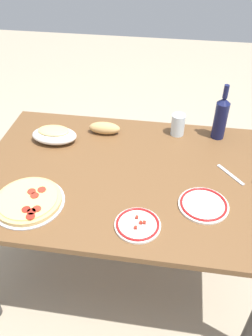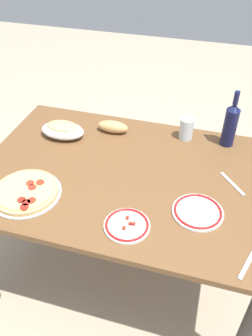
{
  "view_description": "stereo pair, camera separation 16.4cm",
  "coord_description": "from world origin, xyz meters",
  "px_view_note": "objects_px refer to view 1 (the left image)",
  "views": [
    {
      "loc": [
        0.19,
        -1.25,
        1.8
      ],
      "look_at": [
        0.0,
        0.0,
        0.76
      ],
      "focal_mm": 37.2,
      "sensor_mm": 36.0,
      "label": 1
    },
    {
      "loc": [
        0.35,
        -1.22,
        1.8
      ],
      "look_at": [
        0.0,
        0.0,
        0.76
      ],
      "focal_mm": 37.2,
      "sensor_mm": 36.0,
      "label": 2
    }
  ],
  "objects_px": {
    "dining_table": "(126,189)",
    "wine_bottle": "(221,117)",
    "side_plate_near": "(138,225)",
    "side_plate_far": "(204,205)",
    "pepperoni_pizza": "(28,201)",
    "baked_pasta_dish": "(54,134)",
    "water_glass": "(178,125)",
    "bread_loaf": "(105,128)"
  },
  "relations": [
    {
      "from": "side_plate_far",
      "to": "dining_table",
      "type": "bearing_deg",
      "value": 155.13
    },
    {
      "from": "wine_bottle",
      "to": "baked_pasta_dish",
      "type": "bearing_deg",
      "value": -168.72
    },
    {
      "from": "side_plate_far",
      "to": "bread_loaf",
      "type": "relative_size",
      "value": 1.25
    },
    {
      "from": "side_plate_near",
      "to": "bread_loaf",
      "type": "bearing_deg",
      "value": 112.47
    },
    {
      "from": "wine_bottle",
      "to": "side_plate_far",
      "type": "bearing_deg",
      "value": -98.68
    },
    {
      "from": "baked_pasta_dish",
      "to": "wine_bottle",
      "type": "distance_m",
      "value": 0.88
    },
    {
      "from": "dining_table",
      "to": "baked_pasta_dish",
      "type": "height_order",
      "value": "baked_pasta_dish"
    },
    {
      "from": "side_plate_near",
      "to": "pepperoni_pizza",
      "type": "bearing_deg",
      "value": 173.24
    },
    {
      "from": "wine_bottle",
      "to": "water_glass",
      "type": "distance_m",
      "value": 0.23
    },
    {
      "from": "side_plate_near",
      "to": "bread_loaf",
      "type": "xyz_separation_m",
      "value": [
        -0.26,
        0.64,
        0.02
      ]
    },
    {
      "from": "pepperoni_pizza",
      "to": "side_plate_near",
      "type": "bearing_deg",
      "value": -6.76
    },
    {
      "from": "baked_pasta_dish",
      "to": "side_plate_near",
      "type": "bearing_deg",
      "value": -45.74
    },
    {
      "from": "wine_bottle",
      "to": "side_plate_far",
      "type": "relative_size",
      "value": 1.41
    },
    {
      "from": "side_plate_far",
      "to": "water_glass",
      "type": "bearing_deg",
      "value": 103.93
    },
    {
      "from": "dining_table",
      "to": "pepperoni_pizza",
      "type": "xyz_separation_m",
      "value": [
        -0.39,
        -0.26,
        0.12
      ]
    },
    {
      "from": "pepperoni_pizza",
      "to": "bread_loaf",
      "type": "distance_m",
      "value": 0.62
    },
    {
      "from": "wine_bottle",
      "to": "side_plate_near",
      "type": "xyz_separation_m",
      "value": [
        -0.35,
        -0.7,
        -0.11
      ]
    },
    {
      "from": "water_glass",
      "to": "side_plate_near",
      "type": "distance_m",
      "value": 0.71
    },
    {
      "from": "dining_table",
      "to": "baked_pasta_dish",
      "type": "distance_m",
      "value": 0.49
    },
    {
      "from": "dining_table",
      "to": "side_plate_near",
      "type": "relative_size",
      "value": 7.52
    },
    {
      "from": "pepperoni_pizza",
      "to": "wine_bottle",
      "type": "bearing_deg",
      "value": 37.71
    },
    {
      "from": "wine_bottle",
      "to": "side_plate_far",
      "type": "xyz_separation_m",
      "value": [
        -0.08,
        -0.54,
        -0.11
      ]
    },
    {
      "from": "baked_pasta_dish",
      "to": "bread_loaf",
      "type": "xyz_separation_m",
      "value": [
        0.25,
        0.11,
        -0.01
      ]
    },
    {
      "from": "wine_bottle",
      "to": "side_plate_near",
      "type": "distance_m",
      "value": 0.79
    },
    {
      "from": "dining_table",
      "to": "wine_bottle",
      "type": "bearing_deg",
      "value": 40.33
    },
    {
      "from": "pepperoni_pizza",
      "to": "bread_loaf",
      "type": "xyz_separation_m",
      "value": [
        0.22,
        0.58,
        0.02
      ]
    },
    {
      "from": "side_plate_far",
      "to": "bread_loaf",
      "type": "height_order",
      "value": "bread_loaf"
    },
    {
      "from": "side_plate_near",
      "to": "side_plate_far",
      "type": "bearing_deg",
      "value": 30.2
    },
    {
      "from": "dining_table",
      "to": "water_glass",
      "type": "bearing_deg",
      "value": 58.6
    },
    {
      "from": "side_plate_far",
      "to": "baked_pasta_dish",
      "type": "bearing_deg",
      "value": 154.37
    },
    {
      "from": "pepperoni_pizza",
      "to": "baked_pasta_dish",
      "type": "bearing_deg",
      "value": 93.84
    },
    {
      "from": "wine_bottle",
      "to": "bread_loaf",
      "type": "xyz_separation_m",
      "value": [
        -0.61,
        -0.06,
        -0.09
      ]
    },
    {
      "from": "wine_bottle",
      "to": "dining_table",
      "type": "bearing_deg",
      "value": -139.67
    },
    {
      "from": "baked_pasta_dish",
      "to": "side_plate_near",
      "type": "xyz_separation_m",
      "value": [
        0.51,
        -0.53,
        -0.03
      ]
    },
    {
      "from": "pepperoni_pizza",
      "to": "water_glass",
      "type": "distance_m",
      "value": 0.88
    },
    {
      "from": "dining_table",
      "to": "water_glass",
      "type": "xyz_separation_m",
      "value": [
        0.23,
        0.37,
        0.17
      ]
    },
    {
      "from": "pepperoni_pizza",
      "to": "baked_pasta_dish",
      "type": "height_order",
      "value": "baked_pasta_dish"
    },
    {
      "from": "pepperoni_pizza",
      "to": "side_plate_near",
      "type": "xyz_separation_m",
      "value": [
        0.48,
        -0.06,
        -0.01
      ]
    },
    {
      "from": "water_glass",
      "to": "bread_loaf",
      "type": "height_order",
      "value": "water_glass"
    },
    {
      "from": "dining_table",
      "to": "pepperoni_pizza",
      "type": "height_order",
      "value": "pepperoni_pizza"
    },
    {
      "from": "pepperoni_pizza",
      "to": "bread_loaf",
      "type": "height_order",
      "value": "bread_loaf"
    },
    {
      "from": "dining_table",
      "to": "wine_bottle",
      "type": "relative_size",
      "value": 4.65
    }
  ]
}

